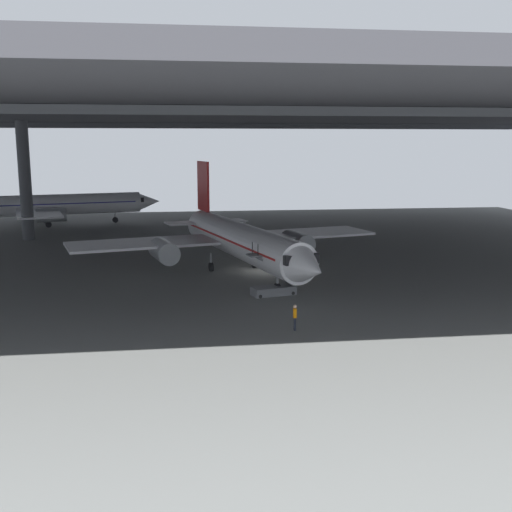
% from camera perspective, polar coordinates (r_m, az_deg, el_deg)
% --- Properties ---
extents(ground_plane, '(110.00, 110.00, 0.00)m').
position_cam_1_polar(ground_plane, '(60.04, 0.46, -1.43)').
color(ground_plane, slate).
extents(hangar_structure, '(121.00, 99.00, 16.35)m').
position_cam_1_polar(hangar_structure, '(72.48, -1.13, 13.10)').
color(hangar_structure, '#4C4F54').
rests_on(hangar_structure, ground_plane).
extents(airplane_main, '(31.68, 32.18, 10.38)m').
position_cam_1_polar(airplane_main, '(58.62, -1.57, 1.51)').
color(airplane_main, white).
rests_on(airplane_main, ground_plane).
extents(boarding_stairs, '(4.20, 2.36, 4.43)m').
position_cam_1_polar(boarding_stairs, '(50.66, 1.56, -2.83)').
color(boarding_stairs, slate).
rests_on(boarding_stairs, ground_plane).
extents(crew_worker_near_nose, '(0.26, 0.55, 1.77)m').
position_cam_1_polar(crew_worker_near_nose, '(41.15, 3.62, -5.54)').
color(crew_worker_near_nose, '#232838').
rests_on(crew_worker_near_nose, ground_plane).
extents(crew_worker_by_stairs, '(0.34, 0.51, 1.74)m').
position_cam_1_polar(crew_worker_by_stairs, '(54.12, 3.07, -1.67)').
color(crew_worker_by_stairs, '#232838').
rests_on(crew_worker_by_stairs, ground_plane).
extents(airplane_distant, '(30.41, 29.91, 9.88)m').
position_cam_1_polar(airplane_distant, '(98.27, -17.88, 4.56)').
color(airplane_distant, white).
rests_on(airplane_distant, ground_plane).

